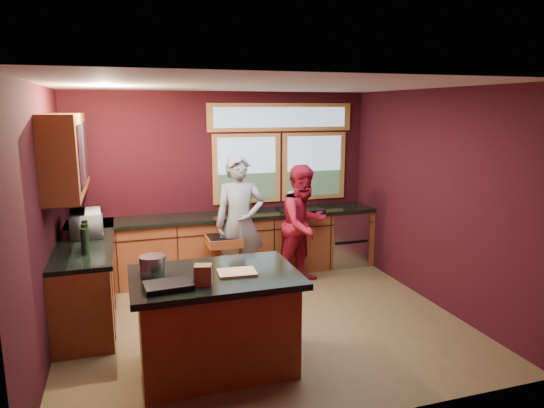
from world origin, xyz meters
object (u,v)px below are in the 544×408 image
person_red (304,225)px  cutting_board (237,272)px  person_grey (240,223)px  stock_pot (153,265)px  island (216,320)px

person_red → cutting_board: bearing=-148.1°
person_red → cutting_board: 2.44m
person_grey → person_red: bearing=4.9°
person_grey → stock_pot: bearing=-118.0°
island → person_grey: (0.72, 1.96, 0.45)m
person_red → cutting_board: (-1.43, -1.97, 0.11)m
person_grey → stock_pot: person_grey is taller
stock_pot → person_grey: bearing=54.9°
island → cutting_board: (0.20, -0.05, 0.48)m
cutting_board → island: bearing=166.0°
person_grey → cutting_board: 2.07m
island → person_grey: bearing=69.8°
cutting_board → stock_pot: bearing=165.1°
person_red → stock_pot: bearing=-163.1°
person_grey → cutting_board: (-0.52, -2.01, 0.03)m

